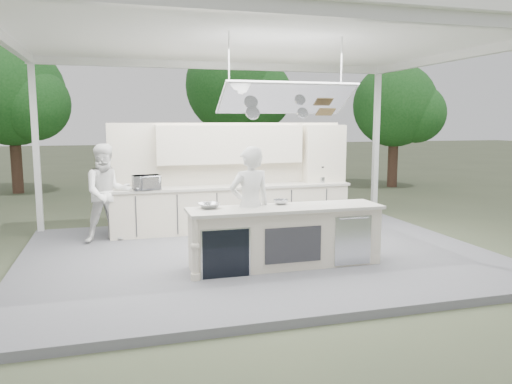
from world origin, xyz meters
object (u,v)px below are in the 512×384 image
object	(u,v)px
sous_chef	(107,193)
head_chef	(250,206)
demo_island	(284,236)
back_counter	(233,207)

from	to	relation	value
sous_chef	head_chef	bearing A→B (deg)	-55.86
demo_island	back_counter	world-z (taller)	same
back_counter	sous_chef	xyz separation A→B (m)	(-2.51, -0.35, 0.46)
demo_island	back_counter	xyz separation A→B (m)	(-0.18, 2.81, 0.00)
back_counter	head_chef	size ratio (longest dim) A/B	2.68
demo_island	sous_chef	distance (m)	3.68
head_chef	back_counter	bearing A→B (deg)	-106.27
demo_island	sous_chef	bearing A→B (deg)	137.57
demo_island	head_chef	size ratio (longest dim) A/B	1.64
back_counter	sous_chef	distance (m)	2.58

